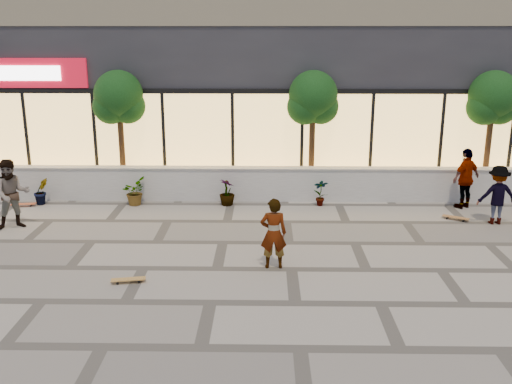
{
  "coord_description": "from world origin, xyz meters",
  "views": [
    {
      "loc": [
        1.05,
        -9.95,
        4.99
      ],
      "look_at": [
        0.82,
        3.27,
        1.3
      ],
      "focal_mm": 40.0,
      "sensor_mm": 36.0,
      "label": 1
    }
  ],
  "objects_px": {
    "skateboard_center": "(128,280)",
    "skater_left": "(12,194)",
    "skater_center": "(273,233)",
    "tree_midwest": "(119,100)",
    "skater_right_near": "(466,178)",
    "skateboard_right_near": "(456,217)",
    "tree_mideast": "(313,101)",
    "tree_east": "(493,101)",
    "skater_right_far": "(497,195)",
    "skateboard_left": "(23,204)"
  },
  "relations": [
    {
      "from": "skateboard_center",
      "to": "skater_left",
      "type": "bearing_deg",
      "value": 128.05
    },
    {
      "from": "skater_center",
      "to": "skateboard_center",
      "type": "distance_m",
      "value": 3.22
    },
    {
      "from": "tree_midwest",
      "to": "skater_right_near",
      "type": "xyz_separation_m",
      "value": [
        10.41,
        -1.4,
        -2.09
      ]
    },
    {
      "from": "tree_midwest",
      "to": "skateboard_center",
      "type": "relative_size",
      "value": 5.39
    },
    {
      "from": "skateboard_right_near",
      "to": "tree_mideast",
      "type": "bearing_deg",
      "value": 177.43
    },
    {
      "from": "tree_east",
      "to": "skateboard_center",
      "type": "xyz_separation_m",
      "value": [
        -9.78,
        -6.82,
        -2.91
      ]
    },
    {
      "from": "tree_midwest",
      "to": "skater_right_far",
      "type": "relative_size",
      "value": 2.45
    },
    {
      "from": "skater_left",
      "to": "skateboard_left",
      "type": "distance_m",
      "value": 2.19
    },
    {
      "from": "skater_left",
      "to": "skateboard_center",
      "type": "relative_size",
      "value": 2.55
    },
    {
      "from": "skater_center",
      "to": "skateboard_left",
      "type": "bearing_deg",
      "value": -33.56
    },
    {
      "from": "tree_mideast",
      "to": "skater_right_far",
      "type": "xyz_separation_m",
      "value": [
        4.79,
        -2.82,
        -2.18
      ]
    },
    {
      "from": "skater_center",
      "to": "tree_east",
      "type": "bearing_deg",
      "value": -141.16
    },
    {
      "from": "tree_midwest",
      "to": "skater_center",
      "type": "relative_size",
      "value": 2.47
    },
    {
      "from": "skater_right_near",
      "to": "skateboard_right_near",
      "type": "distance_m",
      "value": 1.54
    },
    {
      "from": "skater_center",
      "to": "skater_left",
      "type": "bearing_deg",
      "value": -22.91
    },
    {
      "from": "skater_right_far",
      "to": "skateboard_left",
      "type": "distance_m",
      "value": 13.55
    },
    {
      "from": "skater_right_far",
      "to": "skateboard_left",
      "type": "height_order",
      "value": "skater_right_far"
    },
    {
      "from": "skater_right_near",
      "to": "skateboard_left",
      "type": "bearing_deg",
      "value": -32.63
    },
    {
      "from": "tree_midwest",
      "to": "skater_left",
      "type": "distance_m",
      "value": 4.51
    },
    {
      "from": "tree_mideast",
      "to": "skater_left",
      "type": "height_order",
      "value": "tree_mideast"
    },
    {
      "from": "tree_midwest",
      "to": "tree_east",
      "type": "height_order",
      "value": "same"
    },
    {
      "from": "tree_midwest",
      "to": "skateboard_center",
      "type": "height_order",
      "value": "tree_midwest"
    },
    {
      "from": "skater_right_far",
      "to": "skateboard_center",
      "type": "bearing_deg",
      "value": 24.16
    },
    {
      "from": "skateboard_left",
      "to": "skateboard_right_near",
      "type": "distance_m",
      "value": 12.55
    },
    {
      "from": "skateboard_left",
      "to": "skater_right_near",
      "type": "bearing_deg",
      "value": -7.59
    },
    {
      "from": "tree_east",
      "to": "skateboard_center",
      "type": "distance_m",
      "value": 12.28
    },
    {
      "from": "tree_mideast",
      "to": "skateboard_right_near",
      "type": "height_order",
      "value": "tree_mideast"
    },
    {
      "from": "skater_left",
      "to": "skater_right_far",
      "type": "distance_m",
      "value": 12.88
    },
    {
      "from": "tree_midwest",
      "to": "tree_mideast",
      "type": "relative_size",
      "value": 1.0
    },
    {
      "from": "skateboard_left",
      "to": "tree_east",
      "type": "bearing_deg",
      "value": -1.99
    },
    {
      "from": "skater_right_far",
      "to": "skateboard_right_near",
      "type": "height_order",
      "value": "skater_right_far"
    },
    {
      "from": "skater_center",
      "to": "skater_right_far",
      "type": "xyz_separation_m",
      "value": [
        6.06,
        3.13,
        0.01
      ]
    },
    {
      "from": "skater_left",
      "to": "skateboard_left",
      "type": "bearing_deg",
      "value": 81.5
    },
    {
      "from": "tree_east",
      "to": "skater_right_far",
      "type": "height_order",
      "value": "tree_east"
    },
    {
      "from": "skateboard_center",
      "to": "skateboard_left",
      "type": "distance_m",
      "value": 6.9
    },
    {
      "from": "skateboard_center",
      "to": "skateboard_left",
      "type": "height_order",
      "value": "same"
    },
    {
      "from": "skater_right_near",
      "to": "skater_right_far",
      "type": "distance_m",
      "value": 1.47
    },
    {
      "from": "skater_left",
      "to": "tree_midwest",
      "type": "bearing_deg",
      "value": 33.08
    },
    {
      "from": "skater_right_far",
      "to": "skateboard_center",
      "type": "relative_size",
      "value": 2.2
    },
    {
      "from": "skateboard_center",
      "to": "skateboard_left",
      "type": "xyz_separation_m",
      "value": [
        -4.39,
        5.32,
        0.0
      ]
    },
    {
      "from": "skateboard_left",
      "to": "tree_mideast",
      "type": "bearing_deg",
      "value": 1.78
    },
    {
      "from": "skater_right_far",
      "to": "tree_east",
      "type": "bearing_deg",
      "value": -103.83
    },
    {
      "from": "tree_midwest",
      "to": "skater_right_near",
      "type": "bearing_deg",
      "value": -7.66
    },
    {
      "from": "skateboard_right_near",
      "to": "skateboard_left",
      "type": "bearing_deg",
      "value": -153.6
    },
    {
      "from": "skater_left",
      "to": "skateboard_left",
      "type": "relative_size",
      "value": 2.55
    },
    {
      "from": "tree_east",
      "to": "skater_center",
      "type": "bearing_deg",
      "value": -138.65
    },
    {
      "from": "tree_east",
      "to": "skateboard_center",
      "type": "relative_size",
      "value": 5.39
    },
    {
      "from": "skater_left",
      "to": "skater_right_near",
      "type": "xyz_separation_m",
      "value": [
        12.5,
        2.03,
        -0.03
      ]
    },
    {
      "from": "skater_right_near",
      "to": "skater_right_far",
      "type": "relative_size",
      "value": 1.12
    },
    {
      "from": "skater_left",
      "to": "skater_right_far",
      "type": "xyz_separation_m",
      "value": [
        12.87,
        0.6,
        -0.13
      ]
    }
  ]
}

